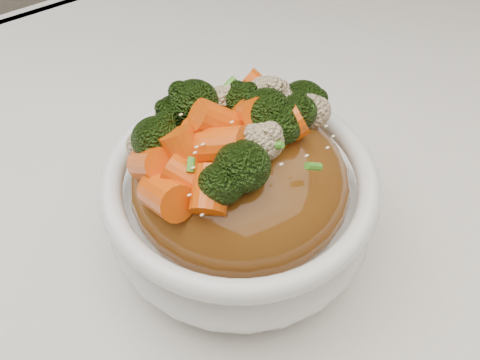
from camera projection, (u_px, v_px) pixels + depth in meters
tablecloth at (182, 259)px, 0.46m from camera, size 1.20×0.80×0.04m
bowl at (240, 206)px, 0.43m from camera, size 0.23×0.23×0.08m
sauce_base at (240, 183)px, 0.41m from camera, size 0.18×0.18×0.09m
carrots at (240, 124)px, 0.36m from camera, size 0.18×0.18×0.05m
broccoli at (240, 125)px, 0.36m from camera, size 0.18×0.18×0.04m
cauliflower at (240, 127)px, 0.36m from camera, size 0.18×0.18×0.03m
scallions at (240, 123)px, 0.36m from camera, size 0.14×0.14×0.02m
sesame_seeds at (240, 123)px, 0.36m from camera, size 0.16×0.16×0.01m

